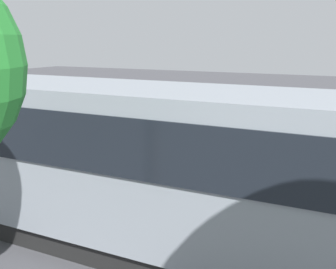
{
  "coord_description": "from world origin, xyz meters",
  "views": [
    {
      "loc": [
        -6.23,
        12.15,
        4.12
      ],
      "look_at": [
        -0.08,
        0.15,
        1.1
      ],
      "focal_mm": 45.56,
      "sensor_mm": 36.0,
      "label": 1
    }
  ],
  "objects_px": {
    "spectator_right": "(140,152)",
    "parked_motorcycle_silver": "(300,204)",
    "stunt_motorcycle": "(124,115)",
    "spectator_left": "(202,159)",
    "tour_bus": "(129,167)",
    "spectator_far_left": "(233,167)",
    "spectator_centre": "(162,153)"
  },
  "relations": [
    {
      "from": "spectator_right",
      "to": "parked_motorcycle_silver",
      "type": "bearing_deg",
      "value": 171.8
    },
    {
      "from": "stunt_motorcycle",
      "to": "parked_motorcycle_silver",
      "type": "bearing_deg",
      "value": 146.62
    },
    {
      "from": "spectator_left",
      "to": "spectator_right",
      "type": "distance_m",
      "value": 1.95
    },
    {
      "from": "parked_motorcycle_silver",
      "to": "stunt_motorcycle",
      "type": "height_order",
      "value": "stunt_motorcycle"
    },
    {
      "from": "spectator_right",
      "to": "parked_motorcycle_silver",
      "type": "distance_m",
      "value": 4.66
    },
    {
      "from": "tour_bus",
      "to": "stunt_motorcycle",
      "type": "relative_size",
      "value": 5.09
    },
    {
      "from": "tour_bus",
      "to": "spectator_far_left",
      "type": "height_order",
      "value": "tour_bus"
    },
    {
      "from": "spectator_left",
      "to": "spectator_centre",
      "type": "height_order",
      "value": "spectator_centre"
    },
    {
      "from": "spectator_centre",
      "to": "spectator_right",
      "type": "relative_size",
      "value": 1.09
    },
    {
      "from": "tour_bus",
      "to": "spectator_far_left",
      "type": "relative_size",
      "value": 5.86
    },
    {
      "from": "tour_bus",
      "to": "spectator_left",
      "type": "height_order",
      "value": "tour_bus"
    },
    {
      "from": "spectator_centre",
      "to": "spectator_far_left",
      "type": "bearing_deg",
      "value": 173.14
    },
    {
      "from": "tour_bus",
      "to": "parked_motorcycle_silver",
      "type": "bearing_deg",
      "value": -138.76
    },
    {
      "from": "spectator_far_left",
      "to": "spectator_right",
      "type": "xyz_separation_m",
      "value": [
        2.9,
        -0.42,
        -0.06
      ]
    },
    {
      "from": "spectator_far_left",
      "to": "spectator_right",
      "type": "distance_m",
      "value": 2.93
    },
    {
      "from": "tour_bus",
      "to": "parked_motorcycle_silver",
      "type": "height_order",
      "value": "tour_bus"
    },
    {
      "from": "spectator_right",
      "to": "stunt_motorcycle",
      "type": "xyz_separation_m",
      "value": [
        3.66,
        -4.78,
        0.0
      ]
    },
    {
      "from": "spectator_far_left",
      "to": "parked_motorcycle_silver",
      "type": "height_order",
      "value": "spectator_far_left"
    },
    {
      "from": "spectator_right",
      "to": "stunt_motorcycle",
      "type": "bearing_deg",
      "value": -52.5
    },
    {
      "from": "tour_bus",
      "to": "spectator_centre",
      "type": "xyz_separation_m",
      "value": [
        0.9,
        -3.06,
        -0.55
      ]
    },
    {
      "from": "spectator_left",
      "to": "spectator_right",
      "type": "xyz_separation_m",
      "value": [
        1.95,
        -0.1,
        -0.06
      ]
    },
    {
      "from": "spectator_right",
      "to": "stunt_motorcycle",
      "type": "relative_size",
      "value": 0.83
    },
    {
      "from": "spectator_far_left",
      "to": "spectator_centre",
      "type": "distance_m",
      "value": 2.15
    },
    {
      "from": "spectator_left",
      "to": "spectator_centre",
      "type": "distance_m",
      "value": 1.18
    },
    {
      "from": "spectator_right",
      "to": "stunt_motorcycle",
      "type": "height_order",
      "value": "spectator_right"
    },
    {
      "from": "tour_bus",
      "to": "spectator_centre",
      "type": "distance_m",
      "value": 3.23
    },
    {
      "from": "stunt_motorcycle",
      "to": "spectator_left",
      "type": "bearing_deg",
      "value": 139.01
    },
    {
      "from": "spectator_far_left",
      "to": "spectator_right",
      "type": "relative_size",
      "value": 1.05
    },
    {
      "from": "tour_bus",
      "to": "stunt_motorcycle",
      "type": "distance_m",
      "value": 9.63
    },
    {
      "from": "spectator_far_left",
      "to": "spectator_left",
      "type": "height_order",
      "value": "spectator_left"
    },
    {
      "from": "stunt_motorcycle",
      "to": "tour_bus",
      "type": "bearing_deg",
      "value": 123.73
    },
    {
      "from": "spectator_centre",
      "to": "spectator_left",
      "type": "bearing_deg",
      "value": -177.14
    }
  ]
}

